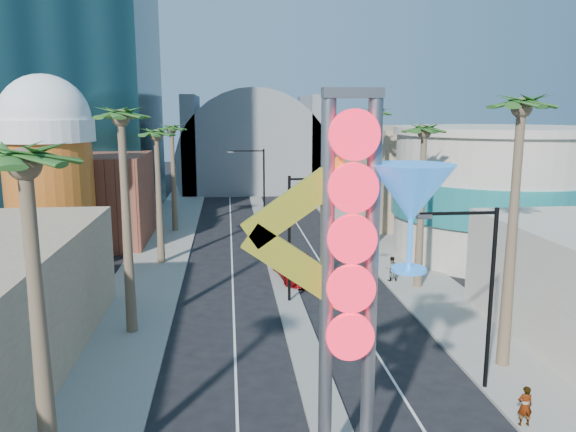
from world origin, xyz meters
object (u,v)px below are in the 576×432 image
Objects in this scene: neon_sign at (375,261)px; pedestrian_a at (525,406)px; red_pickup at (298,268)px; pedestrian_b at (391,269)px.

neon_sign is 7.93× the size of pedestrian_a.
neon_sign is 2.06× the size of red_pickup.
pedestrian_a is (6.48, 1.98, -6.37)m from neon_sign.
pedestrian_a reaches higher than red_pickup.
red_pickup is at bearing -68.70° from pedestrian_a.
red_pickup is at bearing 89.00° from neon_sign.
pedestrian_a is at bearing 93.06° from pedestrian_b.
red_pickup is at bearing -9.63° from pedestrian_b.
pedestrian_a is at bearing 17.00° from neon_sign.
neon_sign is 22.40m from pedestrian_b.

